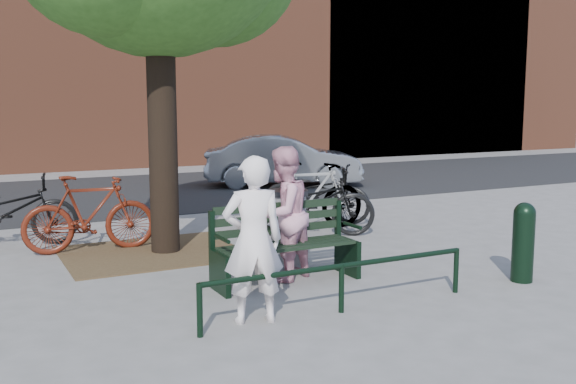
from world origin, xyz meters
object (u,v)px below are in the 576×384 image
person_right (283,214)px  bicycle_c (311,202)px  park_bench (284,242)px  bollard (523,239)px  parked_car (283,161)px  person_left (253,240)px  litter_bin (289,229)px

person_right → bicycle_c: bearing=-153.6°
park_bench → person_right: 0.33m
bollard → parked_car: 9.24m
park_bench → person_right: person_right is taller
bollard → parked_car: size_ratio=0.24×
person_right → bicycle_c: (1.56, 2.09, -0.26)m
person_left → bicycle_c: person_left is taller
bollard → litter_bin: (-2.17, 1.82, 0.00)m
person_right → parked_car: bearing=-143.9°
person_left → person_right: 1.52m
bollard → litter_bin: 2.83m
litter_bin → parked_car: parked_car is taller
bollard → litter_bin: size_ratio=0.94×
litter_bin → parked_car: (3.63, 7.30, 0.13)m
bollard → parked_car: parked_car is taller
person_left → bicycle_c: bearing=-115.0°
park_bench → bicycle_c: 2.68m
person_right → parked_car: (3.94, 7.75, -0.15)m
person_right → parked_car: person_right is taller
person_left → park_bench: bearing=-116.6°
person_right → parked_car: 8.70m
person_left → litter_bin: (1.23, 1.65, -0.29)m
person_left → parked_car: size_ratio=0.41×
person_left → parked_car: (4.87, 8.95, -0.16)m
litter_bin → bollard: bearing=-39.9°
bicycle_c → parked_car: bearing=4.4°
park_bench → person_left: (-0.90, -1.13, 0.33)m
person_left → person_right: person_left is taller
person_left → bollard: person_left is taller
person_right → litter_bin: size_ratio=1.58×
person_left → bollard: 3.42m
bollard → litter_bin: litter_bin is taller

